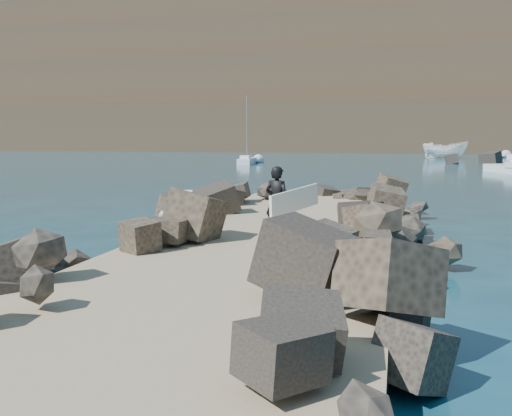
% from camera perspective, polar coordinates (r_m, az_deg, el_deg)
% --- Properties ---
extents(ground, '(800.00, 800.00, 0.00)m').
position_cam_1_polar(ground, '(13.91, 1.00, -5.64)').
color(ground, '#0F384C').
rests_on(ground, ground).
extents(jetty, '(6.00, 26.00, 0.60)m').
position_cam_1_polar(jetty, '(11.95, -1.17, -6.30)').
color(jetty, '#8C7759').
rests_on(jetty, ground).
extents(riprap_left, '(2.60, 22.00, 1.00)m').
position_cam_1_polar(riprap_left, '(13.39, -12.69, -4.13)').
color(riprap_left, black).
rests_on(riprap_left, ground).
extents(riprap_right, '(2.60, 22.00, 1.00)m').
position_cam_1_polar(riprap_right, '(12.00, 13.03, -5.46)').
color(riprap_right, '#262421').
rests_on(riprap_right, ground).
extents(headland, '(360.00, 140.00, 32.00)m').
position_cam_1_polar(headland, '(173.84, 16.59, 11.19)').
color(headland, '#2D4919').
rests_on(headland, ground).
extents(surfboard_resting, '(1.00, 2.36, 0.08)m').
position_cam_1_polar(surfboard_resting, '(16.77, -7.91, 0.11)').
color(surfboard_resting, silver).
rests_on(surfboard_resting, riprap_left).
extents(boat_imported, '(6.26, 3.02, 2.32)m').
position_cam_1_polar(boat_imported, '(83.49, 18.38, 5.53)').
color(boat_imported, white).
rests_on(boat_imported, ground).
extents(surfer_with_board, '(1.25, 2.06, 1.76)m').
position_cam_1_polar(surfer_with_board, '(14.10, 2.38, 0.67)').
color(surfer_with_board, black).
rests_on(surfer_with_board, jetty).
extents(sailboat_a, '(2.14, 6.39, 7.64)m').
position_cam_1_polar(sailboat_a, '(63.20, -0.91, 4.73)').
color(sailboat_a, white).
rests_on(sailboat_a, ground).
extents(headland_buildings, '(137.50, 30.50, 5.00)m').
position_cam_1_polar(headland_buildings, '(168.83, 19.35, 17.36)').
color(headland_buildings, white).
rests_on(headland_buildings, headland).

